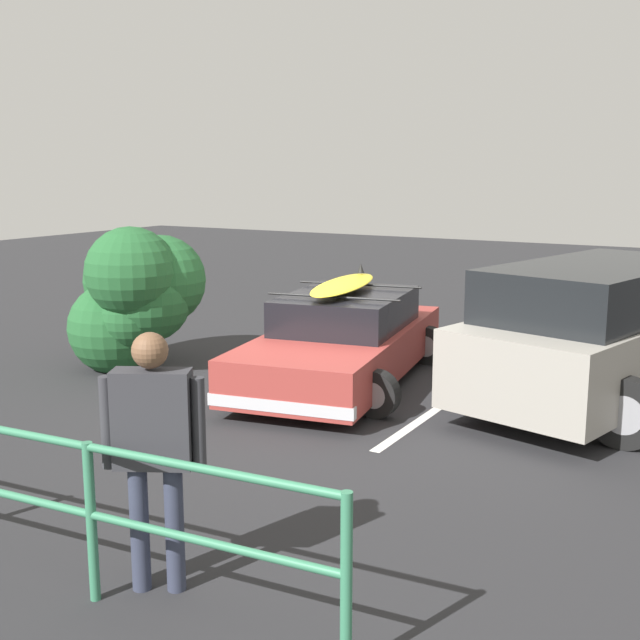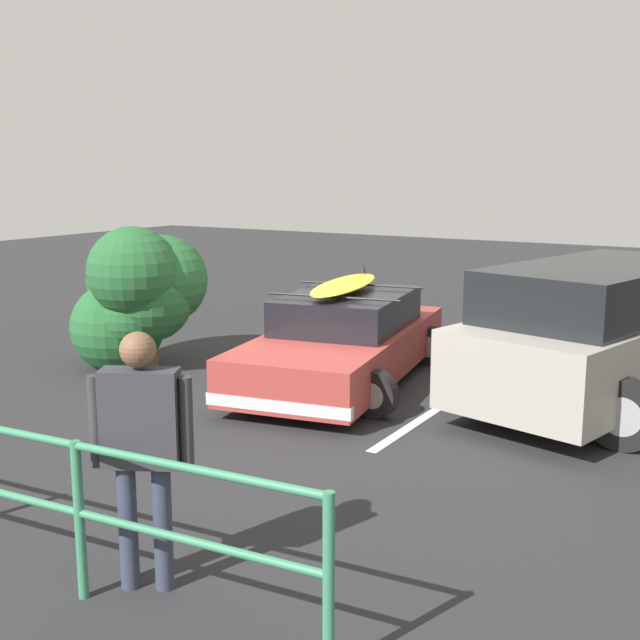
% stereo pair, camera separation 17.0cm
% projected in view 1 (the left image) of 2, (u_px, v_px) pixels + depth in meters
% --- Properties ---
extents(ground_plane, '(44.00, 44.00, 0.02)m').
position_uv_depth(ground_plane, '(329.00, 390.00, 10.48)').
color(ground_plane, '#28282B').
rests_on(ground_plane, ground).
extents(parking_stripe, '(0.12, 4.50, 0.00)m').
position_uv_depth(parking_stripe, '(453.00, 398.00, 10.10)').
color(parking_stripe, silver).
rests_on(parking_stripe, ground).
extents(sedan_car, '(2.75, 4.65, 1.47)m').
position_uv_depth(sedan_car, '(343.00, 340.00, 10.82)').
color(sedan_car, '#9E3833').
rests_on(sedan_car, ground).
extents(suv_car, '(3.14, 4.65, 1.74)m').
position_uv_depth(suv_car, '(599.00, 332.00, 9.70)').
color(suv_car, '#9E998E').
rests_on(suv_car, ground).
extents(person_bystander, '(0.63, 0.42, 1.81)m').
position_uv_depth(person_bystander, '(153.00, 439.00, 5.33)').
color(person_bystander, '#33384C').
rests_on(person_bystander, ground).
extents(bush_near_left, '(1.97, 1.97, 2.14)m').
position_uv_depth(bush_near_left, '(136.00, 293.00, 11.40)').
color(bush_near_left, brown).
rests_on(bush_near_left, ground).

